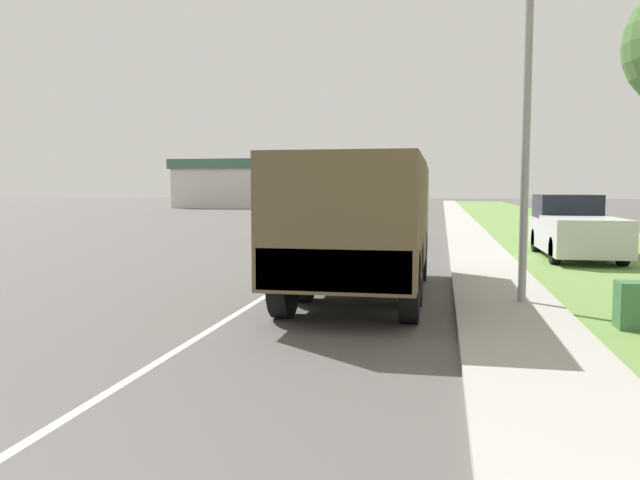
{
  "coord_description": "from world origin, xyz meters",
  "views": [
    {
      "loc": [
        3.34,
        -1.47,
        2.1
      ],
      "look_at": [
        0.75,
        11.85,
        0.97
      ],
      "focal_mm": 35.0,
      "sensor_mm": 36.0,
      "label": 1
    }
  ],
  "objects_px": {
    "military_truck": "(363,218)",
    "car_second_ahead": "(356,212)",
    "lamp_post": "(514,76)",
    "car_nearest_ahead": "(311,223)",
    "pickup_truck": "(574,228)"
  },
  "relations": [
    {
      "from": "military_truck",
      "to": "pickup_truck",
      "type": "distance_m",
      "value": 9.7
    },
    {
      "from": "military_truck",
      "to": "car_second_ahead",
      "type": "xyz_separation_m",
      "value": [
        -3.69,
        26.39,
        -0.88
      ]
    },
    {
      "from": "military_truck",
      "to": "pickup_truck",
      "type": "bearing_deg",
      "value": 55.95
    },
    {
      "from": "lamp_post",
      "to": "car_nearest_ahead",
      "type": "bearing_deg",
      "value": 115.83
    },
    {
      "from": "military_truck",
      "to": "car_second_ahead",
      "type": "height_order",
      "value": "military_truck"
    },
    {
      "from": "car_nearest_ahead",
      "to": "pickup_truck",
      "type": "bearing_deg",
      "value": -25.52
    },
    {
      "from": "car_nearest_ahead",
      "to": "pickup_truck",
      "type": "height_order",
      "value": "pickup_truck"
    },
    {
      "from": "car_second_ahead",
      "to": "lamp_post",
      "type": "xyz_separation_m",
      "value": [
        6.35,
        -26.99,
        3.36
      ]
    },
    {
      "from": "military_truck",
      "to": "pickup_truck",
      "type": "relative_size",
      "value": 1.32
    },
    {
      "from": "military_truck",
      "to": "car_second_ahead",
      "type": "bearing_deg",
      "value": 97.96
    },
    {
      "from": "military_truck",
      "to": "pickup_truck",
      "type": "height_order",
      "value": "military_truck"
    },
    {
      "from": "military_truck",
      "to": "car_nearest_ahead",
      "type": "distance_m",
      "value": 12.86
    },
    {
      "from": "pickup_truck",
      "to": "lamp_post",
      "type": "bearing_deg",
      "value": -107.73
    },
    {
      "from": "car_second_ahead",
      "to": "lamp_post",
      "type": "distance_m",
      "value": 27.93
    },
    {
      "from": "car_second_ahead",
      "to": "lamp_post",
      "type": "bearing_deg",
      "value": -76.76
    }
  ]
}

